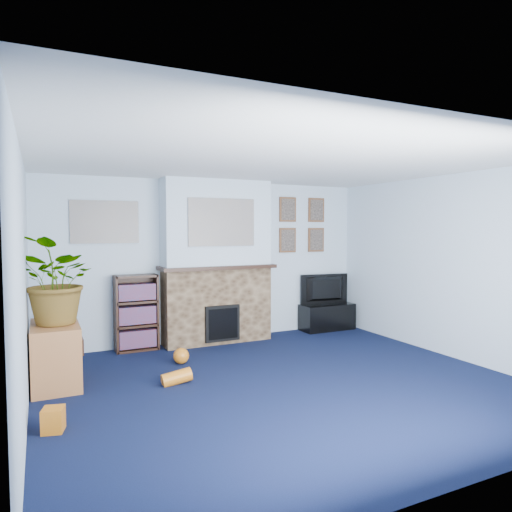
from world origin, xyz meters
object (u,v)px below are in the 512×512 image
tv_stand (327,316)px  bookshelf (136,314)px  television (327,289)px  sideboard (55,353)px

tv_stand → bookshelf: (-3.12, 0.08, 0.28)m
television → bookshelf: (-3.12, 0.06, -0.18)m
tv_stand → bookshelf: bearing=178.6°
television → sideboard: (-4.19, -1.02, -0.33)m
bookshelf → sideboard: 1.52m
sideboard → television: bearing=13.7°
television → bookshelf: bookshelf is taller
tv_stand → bookshelf: size_ratio=0.86×
television → sideboard: bearing=20.3°
television → bookshelf: 3.13m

